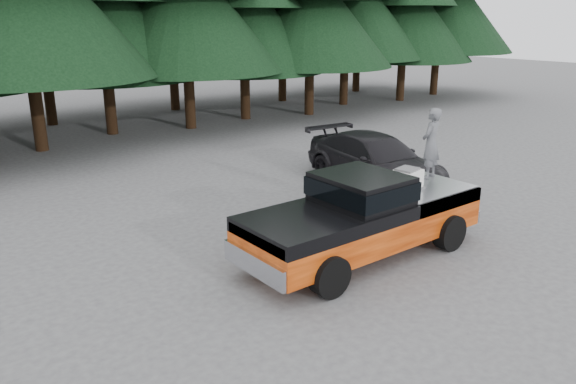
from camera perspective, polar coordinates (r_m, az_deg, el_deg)
ground at (r=12.33m, az=-0.74°, el=-7.33°), size 120.00×120.00×0.00m
pickup_truck at (r=12.58m, az=7.60°, el=-3.67°), size 6.00×2.04×1.33m
truck_cab at (r=12.20m, az=7.45°, el=0.43°), size 1.66×1.90×0.59m
air_compressor at (r=13.18m, az=11.96°, el=1.16°), size 0.75×0.66×0.45m
man_on_bed at (r=14.16m, az=14.31°, el=4.82°), size 0.72×0.57×1.74m
parked_car at (r=18.08m, az=8.90°, el=3.22°), size 2.71×5.59×1.57m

